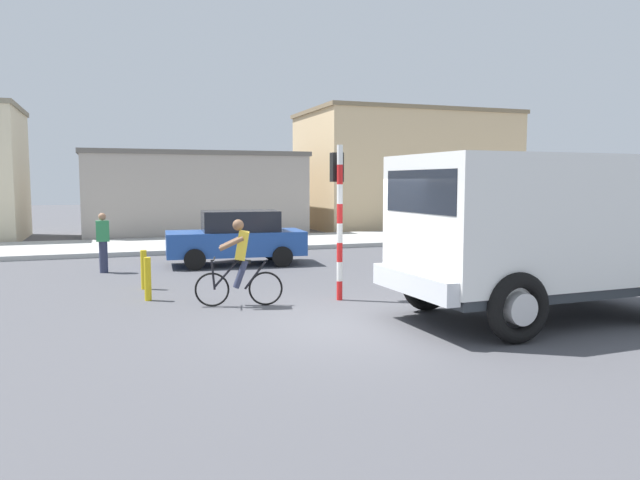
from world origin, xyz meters
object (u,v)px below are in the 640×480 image
(car_red_near, at_px, (237,237))
(bollard_near, at_px, (148,279))
(bollard_far, at_px, (144,270))
(truck_foreground, at_px, (544,226))
(cyclist, at_px, (239,263))
(traffic_light_pole, at_px, (338,200))
(pedestrian_near_kerb, at_px, (103,242))

(car_red_near, relative_size, bollard_near, 4.57)
(car_red_near, distance_m, bollard_far, 4.42)
(bollard_near, distance_m, bollard_far, 1.40)
(truck_foreground, height_order, bollard_near, truck_foreground)
(truck_foreground, bearing_deg, cyclist, 150.25)
(truck_foreground, distance_m, cyclist, 5.74)
(truck_foreground, bearing_deg, car_red_near, 113.26)
(truck_foreground, bearing_deg, bollard_near, 148.81)
(traffic_light_pole, xyz_separation_m, bollard_far, (-3.76, 2.59, -1.62))
(car_red_near, xyz_separation_m, pedestrian_near_kerb, (-3.73, -0.37, 0.03))
(cyclist, height_order, bollard_near, cyclist)
(truck_foreground, bearing_deg, pedestrian_near_kerb, 131.78)
(car_red_near, bearing_deg, truck_foreground, -66.74)
(truck_foreground, xyz_separation_m, bollard_near, (-6.61, 4.00, -1.22))
(truck_foreground, height_order, car_red_near, truck_foreground)
(car_red_near, bearing_deg, bollard_far, -130.20)
(car_red_near, xyz_separation_m, bollard_far, (-2.84, -3.36, -0.37))
(cyclist, xyz_separation_m, pedestrian_near_kerb, (-2.56, 5.57, -0.02))
(bollard_far, bearing_deg, car_red_near, 49.80)
(traffic_light_pole, bearing_deg, truck_foreground, -44.64)
(bollard_far, bearing_deg, traffic_light_pole, -34.55)
(truck_foreground, xyz_separation_m, traffic_light_pole, (-2.84, 2.81, 0.40))
(car_red_near, bearing_deg, pedestrian_near_kerb, -174.31)
(car_red_near, relative_size, bollard_far, 4.57)
(cyclist, bearing_deg, car_red_near, 78.91)
(bollard_far, bearing_deg, truck_foreground, -39.26)
(pedestrian_near_kerb, bearing_deg, car_red_near, 5.69)
(truck_foreground, height_order, pedestrian_near_kerb, truck_foreground)
(car_red_near, bearing_deg, traffic_light_pole, -81.20)
(bollard_near, relative_size, bollard_far, 1.00)
(truck_foreground, height_order, bollard_far, truck_foreground)
(cyclist, relative_size, pedestrian_near_kerb, 1.06)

